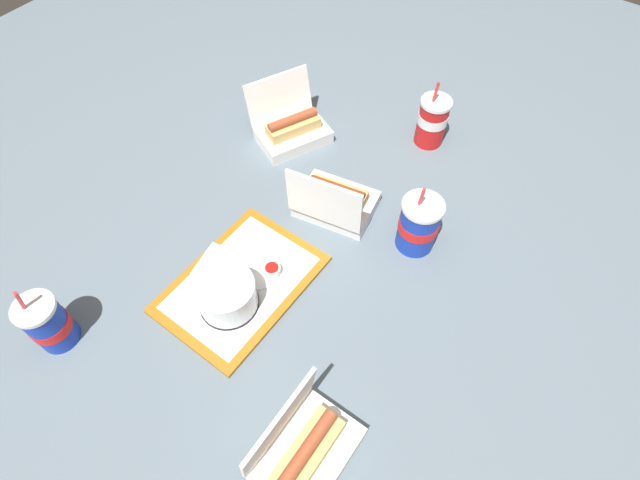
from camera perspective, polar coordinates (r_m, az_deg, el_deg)
ground_plane at (r=1.23m, az=1.71°, el=-1.45°), size 3.20×3.20×0.00m
food_tray at (r=1.19m, az=-9.02°, el=-4.97°), size 0.37×0.26×0.01m
cake_container at (r=1.13m, az=-10.58°, el=-6.23°), size 0.14×0.14×0.08m
ketchup_cup at (r=1.18m, az=-5.49°, el=-3.44°), size 0.04×0.04×0.02m
napkin_stack at (r=1.22m, az=-11.42°, el=-2.83°), size 0.12×0.12×0.00m
plastic_fork at (r=1.17m, az=-6.86°, el=-5.40°), size 0.10×0.07×0.00m
clamshell_hotdog_corner at (r=1.47m, az=-3.27°, el=12.65°), size 0.25×0.23×0.17m
clamshell_hotdog_center at (r=1.00m, az=-1.73°, el=-22.91°), size 0.20×0.14×0.17m
clamshell_hotdog_right at (r=1.28m, az=1.71°, el=4.47°), size 0.19×0.22×0.18m
soda_cup_left at (r=1.21m, az=11.20°, el=1.76°), size 0.10×0.10×0.21m
soda_cup_corner at (r=1.20m, az=-28.66°, el=-8.33°), size 0.09×0.09×0.20m
soda_cup_right at (r=1.47m, az=12.70°, el=13.15°), size 0.09×0.09×0.21m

